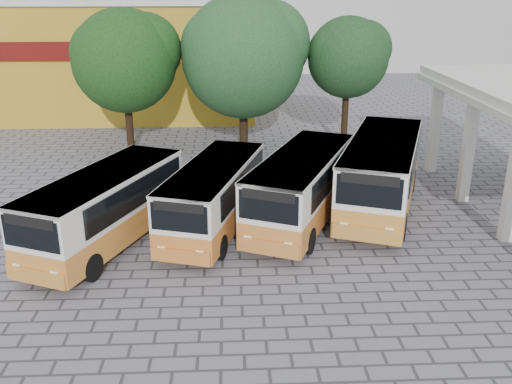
{
  "coord_description": "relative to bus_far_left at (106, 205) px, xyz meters",
  "views": [
    {
      "loc": [
        -2.8,
        -17.89,
        9.43
      ],
      "look_at": [
        -1.77,
        3.62,
        1.5
      ],
      "focal_mm": 40.0,
      "sensor_mm": 36.0,
      "label": 1
    }
  ],
  "objects": [
    {
      "name": "shophouse_block",
      "position": [
        -3.54,
        23.91,
        2.52
      ],
      "size": [
        20.4,
        10.4,
        8.3
      ],
      "color": "#AF881D",
      "rests_on": "ground"
    },
    {
      "name": "bus_far_left",
      "position": [
        0.0,
        0.0,
        0.0
      ],
      "size": [
        5.27,
        8.44,
        2.84
      ],
      "rotation": [
        0.0,
        0.0,
        -0.4
      ],
      "color": "#C77A2B",
      "rests_on": "ground"
    },
    {
      "name": "bus_centre_left",
      "position": [
        4.01,
        1.26,
        -0.07
      ],
      "size": [
        4.34,
        7.98,
        2.71
      ],
      "rotation": [
        0.0,
        0.0,
        -0.29
      ],
      "color": "#C66F26",
      "rests_on": "ground"
    },
    {
      "name": "ground",
      "position": [
        7.46,
        -2.08,
        -1.64
      ],
      "size": [
        90.0,
        90.0,
        0.0
      ],
      "primitive_type": "plane",
      "color": "slate",
      "rests_on": "ground"
    },
    {
      "name": "bus_far_right",
      "position": [
        11.18,
        3.05,
        0.2
      ],
      "size": [
        5.63,
        9.45,
        3.19
      ],
      "rotation": [
        0.0,
        0.0,
        -0.36
      ],
      "color": "#C97E2C",
      "rests_on": "ground"
    },
    {
      "name": "tree_right",
      "position": [
        11.57,
        13.04,
        3.91
      ],
      "size": [
        4.88,
        4.65,
        7.73
      ],
      "color": "black",
      "rests_on": "ground"
    },
    {
      "name": "tree_left",
      "position": [
        -1.05,
        12.67,
        3.89
      ],
      "size": [
        6.08,
        5.79,
        8.24
      ],
      "color": "black",
      "rests_on": "ground"
    },
    {
      "name": "bus_centre_right",
      "position": [
        7.57,
        1.8,
        0.05
      ],
      "size": [
        5.49,
        8.7,
        2.92
      ],
      "rotation": [
        0.0,
        0.0,
        -0.41
      ],
      "color": "#BE712C",
      "rests_on": "ground"
    },
    {
      "name": "tree_middle",
      "position": [
        5.59,
        12.86,
        4.09
      ],
      "size": [
        7.31,
        6.97,
        8.99
      ],
      "color": "black",
      "rests_on": "ground"
    }
  ]
}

